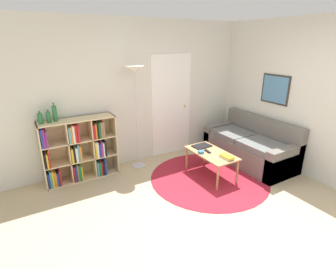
{
  "coord_description": "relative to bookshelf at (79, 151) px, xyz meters",
  "views": [
    {
      "loc": [
        -2.04,
        -1.95,
        2.23
      ],
      "look_at": [
        -0.11,
        1.33,
        0.85
      ],
      "focal_mm": 28.0,
      "sensor_mm": 36.0,
      "label": 1
    }
  ],
  "objects": [
    {
      "name": "floor_lamp",
      "position": [
        1.03,
        -0.09,
        1.07
      ],
      "size": [
        0.32,
        0.32,
        1.83
      ],
      "color": "#B7B7BC",
      "rests_on": "ground_plane"
    },
    {
      "name": "rug",
      "position": [
        1.87,
        -1.12,
        -0.5
      ],
      "size": [
        2.0,
        2.0,
        0.01
      ],
      "color": "maroon",
      "rests_on": "ground_plane"
    },
    {
      "name": "bottle_right",
      "position": [
        -0.28,
        0.03,
        0.67
      ],
      "size": [
        0.07,
        0.07,
        0.3
      ],
      "color": "#236633",
      "rests_on": "bookshelf"
    },
    {
      "name": "bowl",
      "position": [
        1.78,
        -0.99,
        -0.05
      ],
      "size": [
        0.1,
        0.1,
        0.04
      ],
      "color": "teal",
      "rests_on": "coffee_table"
    },
    {
      "name": "remote",
      "position": [
        1.91,
        -1.0,
        -0.06
      ],
      "size": [
        0.07,
        0.16,
        0.02
      ],
      "color": "black",
      "rests_on": "coffee_table"
    },
    {
      "name": "bookshelf",
      "position": [
        0.0,
        0.0,
        0.0
      ],
      "size": [
        1.19,
        0.34,
        1.05
      ],
      "color": "beige",
      "rests_on": "ground_plane"
    },
    {
      "name": "bottle_middle",
      "position": [
        -0.37,
        0.01,
        0.63
      ],
      "size": [
        0.06,
        0.06,
        0.2
      ],
      "color": "#236633",
      "rests_on": "bookshelf"
    },
    {
      "name": "ground_plane",
      "position": [
        1.3,
        -2.24,
        -0.5
      ],
      "size": [
        14.0,
        14.0,
        0.0
      ],
      "primitive_type": "plane",
      "color": "tan"
    },
    {
      "name": "couch",
      "position": [
        3.01,
        -0.97,
        -0.21
      ],
      "size": [
        0.82,
        1.75,
        0.84
      ],
      "color": "#66605B",
      "rests_on": "ground_plane"
    },
    {
      "name": "coffee_table",
      "position": [
        1.95,
        -1.06,
        -0.12
      ],
      "size": [
        0.5,
        0.93,
        0.44
      ],
      "color": "#AD7F51",
      "rests_on": "ground_plane"
    },
    {
      "name": "wall_back",
      "position": [
        1.33,
        0.21,
        0.78
      ],
      "size": [
        7.15,
        0.11,
        2.6
      ],
      "color": "silver",
      "rests_on": "ground_plane"
    },
    {
      "name": "wall_right",
      "position": [
        3.4,
        -1.03,
        0.8
      ],
      "size": [
        0.08,
        5.43,
        2.6
      ],
      "color": "silver",
      "rests_on": "ground_plane"
    },
    {
      "name": "book_stack_on_table",
      "position": [
        2.01,
        -1.37,
        -0.04
      ],
      "size": [
        0.13,
        0.23,
        0.05
      ],
      "color": "silver",
      "rests_on": "coffee_table"
    },
    {
      "name": "bottle_left",
      "position": [
        -0.49,
        0.01,
        0.63
      ],
      "size": [
        0.07,
        0.07,
        0.2
      ],
      "color": "#236633",
      "rests_on": "bookshelf"
    },
    {
      "name": "laptop",
      "position": [
        1.97,
        -0.76,
        -0.06
      ],
      "size": [
        0.33,
        0.23,
        0.02
      ],
      "color": "black",
      "rests_on": "coffee_table"
    }
  ]
}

